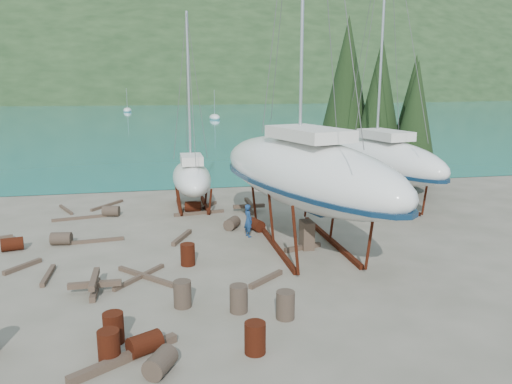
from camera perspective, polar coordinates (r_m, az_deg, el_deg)
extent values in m
plane|color=#5D5949|center=(20.01, -5.19, -8.58)|extent=(600.00, 600.00, 0.00)
plane|color=teal|center=(333.66, -11.51, 10.95)|extent=(700.00, 700.00, 0.00)
ellipsoid|color=#1D3118|center=(338.66, -11.52, 10.97)|extent=(800.00, 360.00, 110.00)
cube|color=beige|center=(209.42, -16.86, 10.49)|extent=(6.00, 5.00, 4.00)
cube|color=#A54C2D|center=(209.37, -16.91, 11.26)|extent=(6.60, 5.60, 1.60)
cube|color=beige|center=(211.08, -2.98, 11.01)|extent=(6.00, 5.00, 4.00)
cube|color=#A54C2D|center=(211.03, -2.99, 11.77)|extent=(6.60, 5.60, 1.60)
cylinder|color=black|center=(34.43, 13.49, 1.44)|extent=(0.36, 0.36, 1.60)
cone|color=black|center=(33.87, 13.92, 9.77)|extent=(3.60, 3.60, 8.40)
cylinder|color=black|center=(33.39, 17.26, 0.68)|extent=(0.36, 0.36, 1.36)
cone|color=black|center=(32.83, 17.74, 7.96)|extent=(3.06, 3.06, 7.14)
cylinder|color=black|center=(35.63, 9.96, 2.16)|extent=(0.36, 0.36, 1.84)
cone|color=black|center=(35.08, 10.32, 11.44)|extent=(4.14, 4.14, 9.66)
cylinder|color=black|center=(36.67, 17.08, 1.77)|extent=(0.36, 0.36, 1.44)
cone|color=black|center=(36.16, 17.54, 8.79)|extent=(3.24, 3.24, 7.56)
ellipsoid|color=white|center=(99.54, -4.75, 8.48)|extent=(2.00, 5.00, 1.40)
cylinder|color=silver|center=(99.38, -4.78, 10.12)|extent=(0.08, 0.08, 5.00)
ellipsoid|color=white|center=(128.90, -14.48, 9.02)|extent=(2.00, 5.00, 1.40)
cylinder|color=silver|center=(128.78, -14.55, 10.29)|extent=(0.08, 0.08, 5.00)
ellipsoid|color=white|center=(22.02, 5.46, 2.21)|extent=(7.27, 13.63, 3.05)
cube|color=#0C233C|center=(21.63, 5.91, -0.90)|extent=(0.89, 2.33, 1.00)
cube|color=silver|center=(21.16, 6.08, 6.64)|extent=(3.10, 4.35, 0.50)
cube|color=#4F1A0D|center=(22.46, 2.02, -5.89)|extent=(0.18, 7.20, 0.20)
cube|color=#4F1A0D|center=(23.21, 8.47, -5.41)|extent=(0.18, 7.20, 0.20)
cube|color=brown|center=(22.04, 5.82, -4.88)|extent=(0.50, 0.80, 1.25)
ellipsoid|color=white|center=(30.19, 13.97, 3.61)|extent=(5.24, 11.09, 2.52)
cube|color=#0C233C|center=(29.85, 14.32, 1.91)|extent=(0.64, 1.93, 1.00)
cube|color=silver|center=(29.53, 14.57, 6.34)|extent=(2.33, 3.49, 0.50)
cylinder|color=silver|center=(30.53, 14.32, 18.32)|extent=(0.14, 0.14, 12.81)
cube|color=#4F1A0D|center=(30.24, 11.85, -1.34)|extent=(0.18, 5.87, 0.20)
cube|color=#4F1A0D|center=(31.16, 15.52, -1.12)|extent=(0.18, 5.87, 0.20)
cube|color=brown|center=(30.13, 14.18, -0.76)|extent=(0.50, 0.80, 0.96)
ellipsoid|color=white|center=(29.02, -7.37, 1.61)|extent=(2.18, 6.86, 1.76)
cube|color=#0C233C|center=(28.77, -7.29, 0.64)|extent=(0.26, 1.23, 1.00)
cube|color=silver|center=(28.49, -7.38, 3.71)|extent=(1.19, 2.06, 0.50)
cylinder|color=silver|center=(28.86, -7.71, 11.71)|extent=(0.14, 0.14, 8.22)
cube|color=#4F1A0D|center=(29.33, -8.75, -1.64)|extent=(0.18, 3.77, 0.20)
cube|color=#4F1A0D|center=(29.44, -5.82, -1.51)|extent=(0.18, 3.77, 0.20)
cube|color=brown|center=(29.02, -7.23, -1.56)|extent=(0.50, 0.80, 0.38)
imported|color=navy|center=(23.53, -0.89, -3.28)|extent=(0.51, 0.65, 1.57)
cylinder|color=#2D2823|center=(13.41, -10.88, -18.60)|extent=(0.94, 1.05, 0.58)
cylinder|color=#4F1A0D|center=(24.18, -26.09, -5.38)|extent=(0.98, 0.75, 0.58)
cylinder|color=#4F1A0D|center=(14.99, -15.97, -14.70)|extent=(0.58, 0.58, 0.88)
cylinder|color=#4F1A0D|center=(28.40, -7.21, -1.66)|extent=(0.97, 0.74, 0.58)
cylinder|color=#2D2823|center=(15.79, 3.38, -12.77)|extent=(0.58, 0.58, 0.88)
cylinder|color=#4F1A0D|center=(24.61, 0.00, -3.77)|extent=(0.83, 1.02, 0.58)
cylinder|color=#4F1A0D|center=(13.96, -0.11, -16.33)|extent=(0.58, 0.58, 0.88)
cylinder|color=#2D2823|center=(28.32, -16.24, -2.11)|extent=(0.97, 0.74, 0.58)
cylinder|color=#2D2823|center=(24.91, -2.75, -3.59)|extent=(0.96, 1.05, 0.58)
cylinder|color=#4F1A0D|center=(14.31, -12.58, -16.57)|extent=(1.05, 0.93, 0.58)
cylinder|color=#4F1A0D|center=(14.10, -16.46, -16.57)|extent=(0.58, 0.58, 0.88)
cylinder|color=#4F1A0D|center=(20.22, -7.81, -7.09)|extent=(0.58, 0.58, 0.88)
cylinder|color=#2D2823|center=(24.13, -21.36, -4.98)|extent=(0.95, 0.69, 0.58)
cylinder|color=#2D2823|center=(16.68, -8.40, -11.46)|extent=(0.58, 0.58, 0.88)
cylinder|color=#2D2823|center=(16.19, -1.99, -12.09)|extent=(0.58, 0.58, 0.88)
cube|color=brown|center=(30.39, -20.90, -1.89)|extent=(1.07, 2.13, 0.14)
cube|color=brown|center=(22.03, 5.35, -6.32)|extent=(1.77, 0.70, 0.19)
cube|color=brown|center=(19.31, -13.16, -9.43)|extent=(1.85, 2.16, 0.15)
cube|color=brown|center=(21.81, -25.12, -7.71)|extent=(1.19, 1.42, 0.17)
cube|color=brown|center=(19.29, -12.49, -9.40)|extent=(2.11, 2.27, 0.16)
cube|color=brown|center=(29.41, -5.50, -1.52)|extent=(1.17, 1.40, 0.19)
cube|color=brown|center=(18.59, 1.16, -9.92)|extent=(1.53, 1.32, 0.17)
cube|color=brown|center=(23.56, -8.47, -5.16)|extent=(1.06, 2.02, 0.19)
cube|color=brown|center=(30.64, -16.63, -1.47)|extent=(1.72, 2.21, 0.15)
cube|color=brown|center=(27.81, -6.51, -2.39)|extent=(2.80, 0.57, 0.16)
cube|color=brown|center=(24.03, -17.81, -5.32)|extent=(2.47, 0.42, 0.15)
cube|color=brown|center=(20.48, -22.67, -8.78)|extent=(0.21, 1.98, 0.17)
cube|color=brown|center=(28.28, -19.54, -2.81)|extent=(2.76, 0.68, 0.15)
cube|color=brown|center=(14.15, -14.71, -17.85)|extent=(2.76, 1.88, 0.23)
cube|color=brown|center=(18.54, -17.91, -10.58)|extent=(0.20, 1.80, 0.20)
cube|color=brown|center=(18.46, -17.95, -10.01)|extent=(1.80, 0.20, 0.20)
cube|color=brown|center=(18.39, -18.00, -9.43)|extent=(0.20, 1.80, 0.20)
cube|color=brown|center=(28.30, -0.81, -2.01)|extent=(0.20, 1.80, 0.20)
cube|color=brown|center=(28.25, -0.81, -1.62)|extent=(1.80, 0.20, 0.20)
cube|color=brown|center=(28.20, -0.81, -1.23)|extent=(0.20, 1.80, 0.20)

